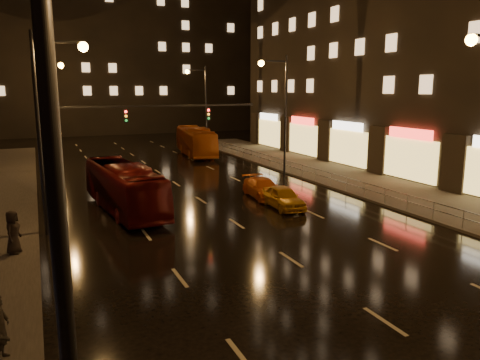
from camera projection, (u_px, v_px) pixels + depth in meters
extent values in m
plane|color=black|center=(184.00, 189.00, 34.68)|extent=(140.00, 140.00, 0.00)
cube|color=#38332D|center=(374.00, 185.00, 35.47)|extent=(7.00, 70.00, 0.15)
cube|color=black|center=(458.00, 1.00, 42.01)|extent=(18.00, 50.00, 30.00)
cube|color=black|center=(115.00, 25.00, 79.58)|extent=(44.00, 16.00, 36.00)
cylinder|color=black|center=(40.00, 154.00, 30.32)|extent=(0.22, 0.22, 6.20)
cube|color=black|center=(154.00, 106.00, 32.73)|extent=(15.20, 0.14, 0.14)
cube|color=black|center=(126.00, 116.00, 32.07)|extent=(0.32, 0.18, 0.95)
cube|color=black|center=(208.00, 114.00, 34.42)|extent=(0.32, 0.18, 0.95)
sphere|color=#FF1E19|center=(126.00, 112.00, 31.90)|extent=(0.18, 0.18, 0.18)
cylinder|color=black|center=(65.00, 316.00, 4.77)|extent=(0.18, 0.18, 10.00)
sphere|color=#FFAA32|center=(471.00, 40.00, 19.57)|extent=(0.50, 0.50, 0.50)
cylinder|color=#99999E|center=(206.00, 141.00, 60.15)|extent=(0.04, 0.04, 1.00)
cube|color=#99999E|center=(316.00, 169.00, 36.67)|extent=(0.05, 56.00, 0.05)
cube|color=#99999E|center=(316.00, 174.00, 36.75)|extent=(0.05, 56.00, 0.05)
imported|color=#570D0C|center=(124.00, 187.00, 28.21)|extent=(3.41, 10.53, 2.88)
imported|color=#A04510|center=(196.00, 141.00, 52.02)|extent=(3.98, 11.38, 3.10)
imported|color=#C68612|center=(283.00, 197.00, 28.92)|extent=(1.92, 4.12, 1.37)
imported|color=orange|center=(263.00, 188.00, 31.82)|extent=(2.18, 4.60, 1.29)
imported|color=black|center=(0.00, 327.00, 12.36)|extent=(0.57, 0.75, 1.86)
imported|color=black|center=(13.00, 232.00, 20.47)|extent=(0.92, 1.10, 1.93)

